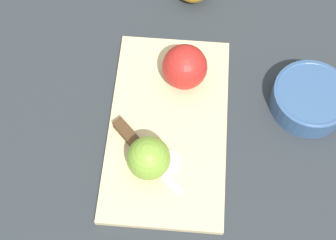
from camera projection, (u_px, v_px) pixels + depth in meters
The scene contains 7 objects.
ground_plane at pixel (168, 128), 0.92m from camera, with size 4.00×4.00×0.00m, color #282D33.
cutting_board at pixel (168, 126), 0.91m from camera, with size 0.41×0.24×0.02m.
apple_half_left at pixel (185, 67), 0.91m from camera, with size 0.09×0.09×0.09m.
apple_half_right at pixel (149, 158), 0.83m from camera, with size 0.08×0.08×0.08m.
knife at pixel (133, 141), 0.88m from camera, with size 0.14×0.14×0.02m.
apple_slice at pixel (168, 162), 0.87m from camera, with size 0.05×0.05×0.01m.
bowl at pixel (310, 98), 0.91m from camera, with size 0.15×0.15×0.05m.
Camera 1 is at (0.39, 0.04, 0.83)m, focal length 50.00 mm.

